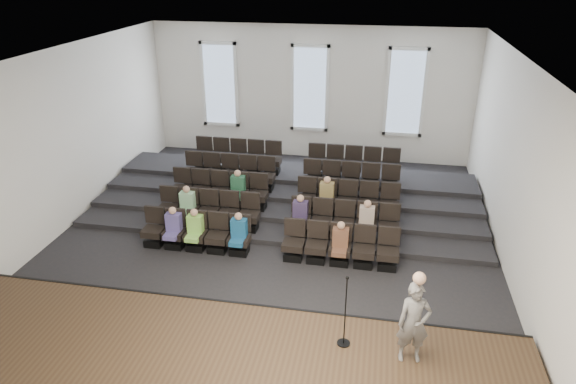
# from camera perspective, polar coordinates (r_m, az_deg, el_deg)

# --- Properties ---
(ground) EXTENTS (14.00, 14.00, 0.00)m
(ground) POSITION_cam_1_polar(r_m,az_deg,el_deg) (14.13, -1.89, -5.85)
(ground) COLOR black
(ground) RESTS_ON ground
(ceiling) EXTENTS (12.00, 14.00, 0.02)m
(ceiling) POSITION_cam_1_polar(r_m,az_deg,el_deg) (12.36, -2.22, 14.59)
(ceiling) COLOR white
(ceiling) RESTS_ON ground
(wall_back) EXTENTS (12.00, 0.04, 5.00)m
(wall_back) POSITION_cam_1_polar(r_m,az_deg,el_deg) (19.65, 2.45, 10.89)
(wall_back) COLOR white
(wall_back) RESTS_ON ground
(wall_front) EXTENTS (12.00, 0.04, 5.00)m
(wall_front) POSITION_cam_1_polar(r_m,az_deg,el_deg) (7.25, -14.58, -16.38)
(wall_front) COLOR white
(wall_front) RESTS_ON ground
(wall_left) EXTENTS (0.04, 14.00, 5.00)m
(wall_left) POSITION_cam_1_polar(r_m,az_deg,el_deg) (15.45, -24.49, 4.80)
(wall_left) COLOR white
(wall_left) RESTS_ON ground
(wall_right) EXTENTS (0.04, 14.00, 5.00)m
(wall_right) POSITION_cam_1_polar(r_m,az_deg,el_deg) (13.19, 24.44, 1.62)
(wall_right) COLOR white
(wall_right) RESTS_ON ground
(stage) EXTENTS (11.80, 3.60, 0.50)m
(stage) POSITION_cam_1_polar(r_m,az_deg,el_deg) (10.05, -8.48, -19.19)
(stage) COLOR #3C2B1A
(stage) RESTS_ON ground
(stage_lip) EXTENTS (11.80, 0.06, 0.52)m
(stage_lip) POSITION_cam_1_polar(r_m,az_deg,el_deg) (11.32, -5.59, -13.16)
(stage_lip) COLOR black
(stage_lip) RESTS_ON ground
(risers) EXTENTS (11.80, 4.80, 0.60)m
(risers) POSITION_cam_1_polar(r_m,az_deg,el_deg) (16.80, 0.40, 0.13)
(risers) COLOR black
(risers) RESTS_ON ground
(seating_rows) EXTENTS (6.80, 4.70, 1.67)m
(seating_rows) POSITION_cam_1_polar(r_m,az_deg,el_deg) (15.14, -0.68, -0.71)
(seating_rows) COLOR black
(seating_rows) RESTS_ON ground
(windows) EXTENTS (8.44, 0.10, 3.24)m
(windows) POSITION_cam_1_polar(r_m,az_deg,el_deg) (19.53, 2.43, 11.41)
(windows) COLOR white
(windows) RESTS_ON wall_back
(audience) EXTENTS (5.45, 2.64, 1.10)m
(audience) POSITION_cam_1_polar(r_m,az_deg,el_deg) (13.99, -2.87, -2.48)
(audience) COLOR #8AD153
(audience) RESTS_ON seating_rows
(speaker) EXTENTS (0.64, 0.47, 1.60)m
(speaker) POSITION_cam_1_polar(r_m,az_deg,el_deg) (9.58, 13.80, -13.95)
(speaker) COLOR slate
(speaker) RESTS_ON stage
(mic_stand) EXTENTS (0.25, 0.25, 1.52)m
(mic_stand) POSITION_cam_1_polar(r_m,az_deg,el_deg) (9.90, 6.30, -14.41)
(mic_stand) COLOR black
(mic_stand) RESTS_ON stage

